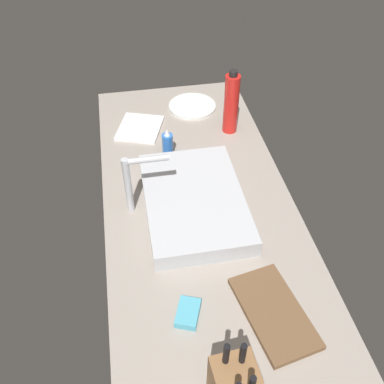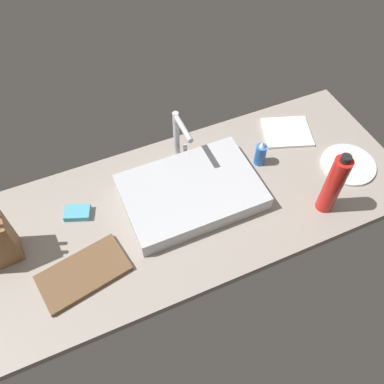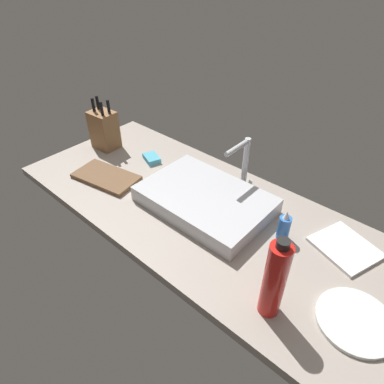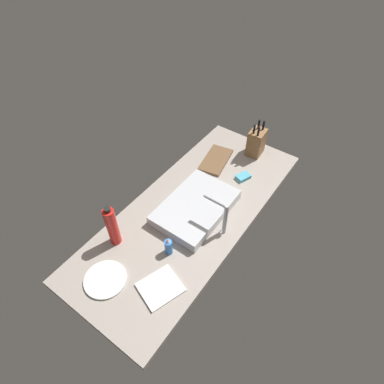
{
  "view_description": "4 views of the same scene",
  "coord_description": "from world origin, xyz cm",
  "px_view_note": "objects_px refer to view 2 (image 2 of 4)",
  "views": [
    {
      "loc": [
        -102.27,
        21.21,
        110.65
      ],
      "look_at": [
        -2.09,
        3.08,
        12.52
      ],
      "focal_mm": 40.06,
      "sensor_mm": 36.0,
      "label": 1
    },
    {
      "loc": [
        -34.61,
        -75.84,
        123.21
      ],
      "look_at": [
        -1.92,
        -1.02,
        11.19
      ],
      "focal_mm": 37.01,
      "sensor_mm": 36.0,
      "label": 2
    },
    {
      "loc": [
        61.78,
        -75.82,
        86.89
      ],
      "look_at": [
        -2.26,
        -3.85,
        13.12
      ],
      "focal_mm": 30.93,
      "sensor_mm": 36.0,
      "label": 3
    },
    {
      "loc": [
        98.91,
        70.97,
        150.4
      ],
      "look_at": [
        -4.87,
        -3.44,
        12.79
      ],
      "focal_mm": 30.07,
      "sensor_mm": 36.0,
      "label": 4
    }
  ],
  "objects_px": {
    "cutting_board": "(84,273)",
    "water_bottle": "(333,185)",
    "faucet": "(179,134)",
    "sink_basin": "(191,192)",
    "dish_towel": "(287,132)",
    "dish_sponge": "(77,213)",
    "dinner_plate": "(348,165)",
    "soap_bottle": "(261,154)"
  },
  "relations": [
    {
      "from": "cutting_board",
      "to": "water_bottle",
      "type": "relative_size",
      "value": 1.03
    },
    {
      "from": "faucet",
      "to": "water_bottle",
      "type": "bearing_deg",
      "value": -47.38
    },
    {
      "from": "sink_basin",
      "to": "water_bottle",
      "type": "xyz_separation_m",
      "value": [
        0.43,
        -0.23,
        0.1
      ]
    },
    {
      "from": "sink_basin",
      "to": "dish_towel",
      "type": "bearing_deg",
      "value": 15.82
    },
    {
      "from": "cutting_board",
      "to": "dish_sponge",
      "type": "relative_size",
      "value": 3.13
    },
    {
      "from": "sink_basin",
      "to": "water_bottle",
      "type": "bearing_deg",
      "value": -28.47
    },
    {
      "from": "faucet",
      "to": "dish_towel",
      "type": "height_order",
      "value": "faucet"
    },
    {
      "from": "cutting_board",
      "to": "faucet",
      "type": "bearing_deg",
      "value": 35.36
    },
    {
      "from": "sink_basin",
      "to": "dish_towel",
      "type": "xyz_separation_m",
      "value": [
        0.5,
        0.14,
        -0.03
      ]
    },
    {
      "from": "cutting_board",
      "to": "sink_basin",
      "type": "bearing_deg",
      "value": 17.95
    },
    {
      "from": "dinner_plate",
      "to": "dish_sponge",
      "type": "bearing_deg",
      "value": 169.07
    },
    {
      "from": "dish_towel",
      "to": "dish_sponge",
      "type": "relative_size",
      "value": 2.15
    },
    {
      "from": "sink_basin",
      "to": "cutting_board",
      "type": "height_order",
      "value": "sink_basin"
    },
    {
      "from": "sink_basin",
      "to": "faucet",
      "type": "bearing_deg",
      "value": 80.04
    },
    {
      "from": "faucet",
      "to": "dish_towel",
      "type": "bearing_deg",
      "value": -6.51
    },
    {
      "from": "water_bottle",
      "to": "dish_sponge",
      "type": "bearing_deg",
      "value": 158.76
    },
    {
      "from": "faucet",
      "to": "cutting_board",
      "type": "relative_size",
      "value": 0.79
    },
    {
      "from": "cutting_board",
      "to": "dinner_plate",
      "type": "bearing_deg",
      "value": 1.91
    },
    {
      "from": "dish_towel",
      "to": "cutting_board",
      "type": "bearing_deg",
      "value": -163.18
    },
    {
      "from": "sink_basin",
      "to": "dish_towel",
      "type": "height_order",
      "value": "sink_basin"
    },
    {
      "from": "faucet",
      "to": "dinner_plate",
      "type": "xyz_separation_m",
      "value": [
        0.59,
        -0.3,
        -0.13
      ]
    },
    {
      "from": "sink_basin",
      "to": "cutting_board",
      "type": "bearing_deg",
      "value": -162.05
    },
    {
      "from": "sink_basin",
      "to": "water_bottle",
      "type": "relative_size",
      "value": 1.78
    },
    {
      "from": "faucet",
      "to": "soap_bottle",
      "type": "xyz_separation_m",
      "value": [
        0.28,
        -0.15,
        -0.08
      ]
    },
    {
      "from": "cutting_board",
      "to": "soap_bottle",
      "type": "relative_size",
      "value": 2.37
    },
    {
      "from": "sink_basin",
      "to": "faucet",
      "type": "relative_size",
      "value": 2.19
    },
    {
      "from": "dish_towel",
      "to": "sink_basin",
      "type": "bearing_deg",
      "value": -164.18
    },
    {
      "from": "soap_bottle",
      "to": "dish_towel",
      "type": "distance_m",
      "value": 0.21
    },
    {
      "from": "water_bottle",
      "to": "dish_sponge",
      "type": "xyz_separation_m",
      "value": [
        -0.83,
        0.32,
        -0.12
      ]
    },
    {
      "from": "faucet",
      "to": "soap_bottle",
      "type": "distance_m",
      "value": 0.33
    },
    {
      "from": "sink_basin",
      "to": "dinner_plate",
      "type": "height_order",
      "value": "sink_basin"
    },
    {
      "from": "dinner_plate",
      "to": "sink_basin",
      "type": "bearing_deg",
      "value": 170.26
    },
    {
      "from": "soap_bottle",
      "to": "dish_towel",
      "type": "relative_size",
      "value": 0.62
    },
    {
      "from": "soap_bottle",
      "to": "dish_towel",
      "type": "height_order",
      "value": "soap_bottle"
    },
    {
      "from": "dinner_plate",
      "to": "dish_towel",
      "type": "relative_size",
      "value": 1.1
    },
    {
      "from": "cutting_board",
      "to": "dish_towel",
      "type": "relative_size",
      "value": 1.46
    },
    {
      "from": "water_bottle",
      "to": "dish_towel",
      "type": "distance_m",
      "value": 0.4
    },
    {
      "from": "soap_bottle",
      "to": "dish_sponge",
      "type": "bearing_deg",
      "value": 176.47
    },
    {
      "from": "faucet",
      "to": "dinner_plate",
      "type": "relative_size",
      "value": 1.05
    },
    {
      "from": "dinner_plate",
      "to": "dish_sponge",
      "type": "distance_m",
      "value": 1.05
    },
    {
      "from": "water_bottle",
      "to": "sink_basin",
      "type": "bearing_deg",
      "value": 151.53
    },
    {
      "from": "water_bottle",
      "to": "dinner_plate",
      "type": "relative_size",
      "value": 1.29
    }
  ]
}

